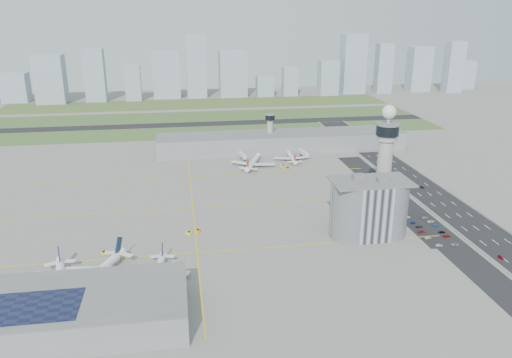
{
  "coord_description": "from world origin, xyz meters",
  "views": [
    {
      "loc": [
        -45.58,
        -255.59,
        116.54
      ],
      "look_at": [
        0.0,
        35.0,
        15.0
      ],
      "focal_mm": 35.0,
      "sensor_mm": 36.0,
      "label": 1
    }
  ],
  "objects": [
    {
      "name": "jet_bridge_near_2",
      "position": [
        -53.0,
        -61.0,
        2.85
      ],
      "size": [
        5.39,
        14.31,
        5.7
      ],
      "primitive_type": null,
      "rotation": [
        0.0,
        0.0,
        1.4
      ],
      "color": "silver",
      "rests_on": "ground"
    },
    {
      "name": "tug_5",
      "position": [
        33.65,
        95.14,
        1.04
      ],
      "size": [
        4.3,
        3.88,
        2.07
      ],
      "primitive_type": null,
      "rotation": [
        0.0,
        0.0,
        2.08
      ],
      "color": "gold",
      "rests_on": "ground"
    },
    {
      "name": "skyline_bldg_6",
      "position": [
        -102.68,
        417.9,
        22.6
      ],
      "size": [
        20.04,
        16.03,
        45.2
      ],
      "primitive_type": "cube",
      "color": "#9EADC1",
      "rests_on": "ground"
    },
    {
      "name": "admin_building",
      "position": [
        51.99,
        -22.0,
        15.3
      ],
      "size": [
        42.0,
        24.0,
        33.5
      ],
      "color": "#B2B2B7",
      "rests_on": "ground"
    },
    {
      "name": "landside_road",
      "position": [
        90.0,
        -10.0,
        0.04
      ],
      "size": [
        18.0,
        260.0,
        0.08
      ],
      "primitive_type": "cube",
      "color": "black",
      "rests_on": "ground"
    },
    {
      "name": "car_lot_8",
      "position": [
        92.87,
        -27.03,
        0.62
      ],
      "size": [
        3.62,
        1.48,
        1.23
      ],
      "primitive_type": "imported",
      "rotation": [
        0.0,
        0.0,
        1.57
      ],
      "color": "black",
      "rests_on": "ground"
    },
    {
      "name": "airplane_near_c",
      "position": [
        -58.72,
        -51.32,
        4.86
      ],
      "size": [
        33.49,
        38.04,
        9.73
      ],
      "primitive_type": null,
      "rotation": [
        0.0,
        0.0,
        -1.69
      ],
      "color": "white",
      "rests_on": "ground"
    },
    {
      "name": "car_lot_2",
      "position": [
        82.37,
        -24.87,
        0.59
      ],
      "size": [
        4.39,
        2.24,
        1.19
      ],
      "primitive_type": "imported",
      "rotation": [
        0.0,
        0.0,
        1.63
      ],
      "color": "maroon",
      "rests_on": "ground"
    },
    {
      "name": "skyline_bldg_12",
      "position": [
        162.17,
        421.29,
        23.44
      ],
      "size": [
        26.14,
        20.92,
        46.89
      ],
      "primitive_type": "cube",
      "color": "#9EADC1",
      "rests_on": "ground"
    },
    {
      "name": "tug_0",
      "position": [
        -87.71,
        -45.51,
        0.94
      ],
      "size": [
        3.75,
        3.91,
        1.88
      ],
      "primitive_type": null,
      "rotation": [
        0.0,
        0.0,
        0.68
      ],
      "color": "yellow",
      "rests_on": "ground"
    },
    {
      "name": "airplane_far_b",
      "position": [
        42.04,
        119.87,
        4.77
      ],
      "size": [
        30.18,
        35.11,
        9.54
      ],
      "primitive_type": null,
      "rotation": [
        0.0,
        0.0,
        1.53
      ],
      "color": "white",
      "rests_on": "ground"
    },
    {
      "name": "grass_strip_0",
      "position": [
        -20.0,
        225.0,
        0.04
      ],
      "size": [
        480.0,
        50.0,
        0.08
      ],
      "primitive_type": "cube",
      "color": "#44642F",
      "rests_on": "ground"
    },
    {
      "name": "airplane_far_a",
      "position": [
        9.28,
        108.51,
        5.75
      ],
      "size": [
        47.48,
        50.95,
        11.49
      ],
      "primitive_type": null,
      "rotation": [
        0.0,
        0.0,
        1.2
      ],
      "color": "white",
      "rests_on": "ground"
    },
    {
      "name": "control_tower",
      "position": [
        72.0,
        8.0,
        35.04
      ],
      "size": [
        14.0,
        14.0,
        64.5
      ],
      "color": "#ADAAA5",
      "rests_on": "ground"
    },
    {
      "name": "skyline_bldg_16",
      "position": [
        345.49,
        415.96,
        35.78
      ],
      "size": [
        23.04,
        18.43,
        71.56
      ],
      "primitive_type": "cube",
      "color": "#9EADC1",
      "rests_on": "ground"
    },
    {
      "name": "secondary_tower",
      "position": [
        30.0,
        150.0,
        18.8
      ],
      "size": [
        8.6,
        8.6,
        31.9
      ],
      "color": "#ADAAA5",
      "rests_on": "ground"
    },
    {
      "name": "barrier_right",
      "position": [
        129.0,
        0.0,
        0.6
      ],
      "size": [
        0.6,
        500.0,
        1.2
      ],
      "primitive_type": "cube",
      "color": "#9E9E99",
      "rests_on": "ground"
    },
    {
      "name": "car_lot_4",
      "position": [
        83.12,
        -12.99,
        0.57
      ],
      "size": [
        3.35,
        1.37,
        1.14
      ],
      "primitive_type": "imported",
      "rotation": [
        0.0,
        0.0,
        1.56
      ],
      "color": "navy",
      "rests_on": "ground"
    },
    {
      "name": "tug_4",
      "position": [
        32.17,
        103.34,
        0.84
      ],
      "size": [
        3.49,
        3.31,
        1.67
      ],
      "primitive_type": null,
      "rotation": [
        0.0,
        0.0,
        -0.93
      ],
      "color": "yellow",
      "rests_on": "ground"
    },
    {
      "name": "near_terminal",
      "position": [
        -88.07,
        -82.02,
        6.43
      ],
      "size": [
        84.0,
        42.0,
        13.0
      ],
      "color": "gray",
      "rests_on": "ground"
    },
    {
      "name": "taxiway_line_h_0",
      "position": [
        -40.0,
        -30.0,
        0.01
      ],
      "size": [
        260.0,
        0.6,
        0.01
      ],
      "primitive_type": "cube",
      "color": "yellow",
      "rests_on": "ground"
    },
    {
      "name": "car_lot_11",
      "position": [
        92.9,
        -7.2,
        0.6
      ],
      "size": [
        4.32,
        2.12,
        1.21
      ],
      "primitive_type": "imported",
      "rotation": [
        0.0,
        0.0,
        1.68
      ],
      "color": "gray",
      "rests_on": "ground"
    },
    {
      "name": "car_lot_1",
      "position": [
        81.96,
        -32.55,
        0.58
      ],
      "size": [
        3.66,
        1.73,
        1.16
      ],
      "primitive_type": "imported",
      "rotation": [
        0.0,
        0.0,
        1.72
      ],
      "color": "gray",
      "rests_on": "ground"
    },
    {
      "name": "highway",
      "position": [
        115.0,
        0.0,
        0.05
      ],
      "size": [
        28.0,
        500.0,
        0.1
      ],
      "primitive_type": "cube",
      "color": "black",
      "rests_on": "ground"
    },
    {
      "name": "skyline_bldg_17",
      "position": [
        382.05,
        443.29,
        20.53
      ],
      "size": [
        22.64,
        18.11,
        41.06
      ],
      "primitive_type": "cube",
      "color": "#9EADC1",
      "rests_on": "ground"
    },
    {
      "name": "car_lot_3",
      "position": [
        84.01,
        -18.45,
        0.57
      ],
      "size": [
        4.0,
        1.85,
        1.13
      ],
      "primitive_type": "imported",
      "rotation": [
        0.0,
        0.0,
        1.64
      ],
      "color": "#23242A",
      "rests_on": "ground"
    },
    {
      "name": "runway",
      "position": [
        -20.0,
        262.0,
        0.06
      ],
      "size": [
        480.0,
        22.0,
        0.1
      ],
      "primitive_type": "cube",
      "color": "black",
      "rests_on": "ground"
    },
    {
      "name": "tug_2",
      "position": [
        -38.48,
        -5.17,
        0.87
      ],
      "size": [
        2.78,
        3.44,
        1.75
      ],
      "primitive_type": null,
      "rotation": [
        0.0,
        0.0,
        -0.26
      ],
      "color": "#ED9902",
      "rests_on": "ground"
    },
    {
      "name": "skyline_bldg_15",
      "position": [
        302.83,
        435.54,
        31.7
      ],
      "size": [
        30.25,
        24.2,
        63.4
      ],
      "primitive_type": "cube",
      "color": "#9EADC1",
      "rests_on": "ground"
    },
    {
      "name": "skyline_bldg_7",
      "position": [
        -59.44,
        436.89,
        30.61
      ],
      "size": [
        35.76,
        28.61,
        61.22
      ],
      "primitive_type": "cube",
      "color": "#9EADC1",
      "rests_on": "ground"
    },
    {
      "name": "jet_bridge_far_1",
      "position": [
        52.0,
        132.0,
        2.85
      ],
      "size": [
        5.39,
        14.31,
        5.7
      ],
      "primitive_type": null,
      "rotation": [
        0.0,
        0.0,
        -1.4
      ],
      "color": "silver",
      "rests_on": "ground"
    },
    {
      "name": "taxiway_line_v",
      "position": [
        -40.0,
        30.0,
        0.01
      ],
      "size": [
        0.6,
        260.0,
        0.01
      ],
      "primitive_type": "cube",
      "color": "yellow",
      "rests_on": "ground"
    },
    {
      "name": "jet_bridge_near_0",
      "position": [
        -113.0,
        -61.0,
        2.85
      ],
      "size": [
        5.39,
        14.31,
        5.7
      ],
      "primitive_type": null,
      "rotation": [
        0.0,
        0.0,
        1.4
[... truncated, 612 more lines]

